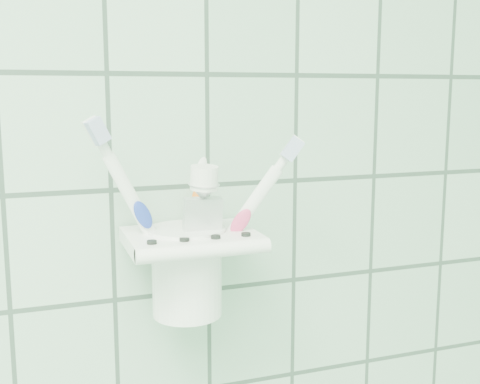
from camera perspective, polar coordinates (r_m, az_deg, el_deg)
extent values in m
cube|color=white|center=(0.59, -5.61, -4.57)|extent=(0.05, 0.02, 0.03)
cube|color=white|center=(0.56, -4.68, -4.46)|extent=(0.12, 0.09, 0.01)
cylinder|color=white|center=(0.51, -3.39, -5.60)|extent=(0.12, 0.01, 0.01)
cylinder|color=black|center=(0.51, -8.36, -4.78)|extent=(0.01, 0.01, 0.00)
cylinder|color=black|center=(0.52, -5.30, -4.55)|extent=(0.01, 0.01, 0.00)
cylinder|color=black|center=(0.53, -2.32, -4.32)|extent=(0.01, 0.01, 0.00)
cylinder|color=black|center=(0.54, 0.57, -4.08)|extent=(0.01, 0.01, 0.00)
cylinder|color=white|center=(0.57, -5.06, -7.52)|extent=(0.07, 0.07, 0.08)
cylinder|color=white|center=(0.56, -5.12, -3.71)|extent=(0.07, 0.07, 0.01)
cylinder|color=black|center=(0.56, -5.12, -3.61)|extent=(0.06, 0.06, 0.00)
cylinder|color=white|center=(0.56, -5.11, -2.57)|extent=(0.09, 0.03, 0.15)
cylinder|color=white|center=(0.55, -5.25, 6.63)|extent=(0.02, 0.01, 0.02)
cube|color=silver|center=(0.54, -5.12, 8.03)|extent=(0.02, 0.01, 0.03)
cube|color=white|center=(0.55, -5.30, 8.05)|extent=(0.02, 0.01, 0.03)
ellipsoid|color=#1E38A5|center=(0.55, -5.00, -0.73)|extent=(0.03, 0.01, 0.03)
cylinder|color=white|center=(0.57, -4.75, -2.63)|extent=(0.04, 0.05, 0.15)
cylinder|color=white|center=(0.56, -4.87, 6.11)|extent=(0.01, 0.02, 0.02)
cube|color=silver|center=(0.55, -4.74, 7.44)|extent=(0.02, 0.02, 0.02)
cube|color=white|center=(0.56, -4.91, 7.46)|extent=(0.02, 0.01, 0.02)
ellipsoid|color=orange|center=(0.56, -4.64, -0.88)|extent=(0.02, 0.01, 0.03)
cylinder|color=white|center=(0.56, -5.66, -2.89)|extent=(0.10, 0.04, 0.14)
cylinder|color=white|center=(0.55, -5.81, 6.10)|extent=(0.02, 0.01, 0.02)
cube|color=silver|center=(0.54, -5.69, 7.47)|extent=(0.02, 0.02, 0.02)
cube|color=white|center=(0.55, -5.85, 7.49)|extent=(0.02, 0.01, 0.03)
ellipsoid|color=#D83F72|center=(0.55, -5.56, -1.09)|extent=(0.03, 0.01, 0.03)
cube|color=silver|center=(0.56, -3.99, -5.50)|extent=(0.04, 0.02, 0.10)
cube|color=silver|center=(0.57, -3.93, -10.23)|extent=(0.04, 0.01, 0.01)
cone|color=silver|center=(0.55, -4.05, 0.14)|extent=(0.03, 0.03, 0.02)
cylinder|color=white|center=(0.55, -4.07, 1.53)|extent=(0.03, 0.03, 0.02)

